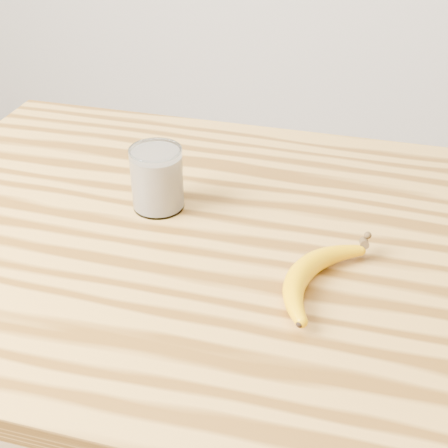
# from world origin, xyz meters

# --- Properties ---
(table) EXTENTS (1.20, 0.80, 0.90)m
(table) POSITION_xyz_m (0.00, 0.00, 0.77)
(table) COLOR #B38036
(table) RESTS_ON ground
(smoothie_glass) EXTENTS (0.08, 0.08, 0.11)m
(smoothie_glass) POSITION_xyz_m (-0.16, 0.05, 0.95)
(smoothie_glass) COLOR white
(smoothie_glass) RESTS_ON table
(banana) EXTENTS (0.18, 0.29, 0.03)m
(banana) POSITION_xyz_m (0.10, -0.08, 0.92)
(banana) COLOR #DC9800
(banana) RESTS_ON table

